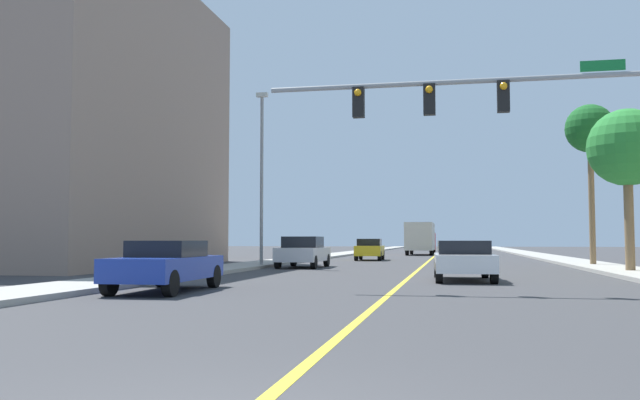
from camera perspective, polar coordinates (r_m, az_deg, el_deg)
The scene contains 14 objects.
ground at distance 46.31m, azimuth 9.52°, elevation -5.10°, with size 192.00×192.00×0.00m, color #38383A.
sidewalk_left at distance 47.36m, azimuth -0.82°, elevation -5.02°, with size 2.54×168.00×0.15m, color #9E9B93.
sidewalk_right at distance 46.80m, azimuth 19.98°, elevation -4.83°, with size 2.54×168.00×0.15m, color #9E9B93.
lane_marking_center at distance 46.31m, azimuth 9.52°, elevation -5.10°, with size 0.16×144.00×0.01m, color yellow.
building_left_near at distance 38.36m, azimuth -22.97°, elevation 6.11°, with size 14.82×17.86×15.11m, color gray.
traffic_signal_mast at distance 18.26m, azimuth 18.11°, elevation 6.96°, with size 11.14×0.36×5.93m.
street_lamp at distance 32.78m, azimuth -5.06°, elevation 2.65°, with size 0.56×0.28×8.53m.
palm_mid at distance 29.20m, azimuth 25.01°, elevation 4.04°, with size 3.10×3.10×6.46m.
palm_far at distance 36.15m, azimuth 22.30°, elevation 5.54°, with size 2.43×2.43×8.05m.
car_silver at distance 32.34m, azimuth -1.47°, elevation -4.49°, with size 1.99×4.11×1.51m.
car_blue at distance 17.77m, azimuth -13.15°, elevation -5.46°, with size 1.89×4.28×1.33m.
car_yellow at distance 44.20m, azimuth 4.32°, elevation -4.25°, with size 1.87×4.12×1.43m.
car_white at distance 22.50m, azimuth 12.29°, elevation -5.03°, with size 2.03×4.39×1.32m.
delivery_truck at distance 60.76m, azimuth 8.69°, elevation -3.24°, with size 2.52×7.52×2.90m.
Camera 1 is at (1.56, -4.27, 1.34)m, focal length 37.01 mm.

